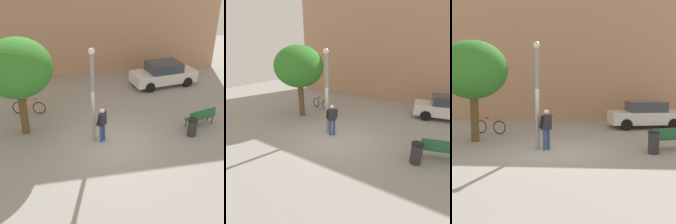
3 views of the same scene
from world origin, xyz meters
TOP-DOWN VIEW (x-y plane):
  - ground_plane at (0.00, 0.00)m, footprint 36.00×36.00m
  - building_facade at (0.00, 10.00)m, footprint 19.57×2.00m
  - lamppost at (-0.68, 0.36)m, footprint 0.28×0.28m
  - person_by_lamppost at (-0.30, 0.26)m, footprint 0.58×0.58m
  - park_bench at (4.79, 0.66)m, footprint 1.67×0.89m
  - plaza_tree at (-3.81, 1.74)m, footprint 3.13×3.13m
  - bicycle_orange at (-3.70, 3.73)m, footprint 1.78×0.44m
  - parked_car_white at (4.81, 6.21)m, footprint 4.40×2.30m
  - trash_bin at (3.97, -0.12)m, footprint 0.45×0.45m

SIDE VIEW (x-z plane):
  - ground_plane at x=0.00m, z-range 0.00..0.00m
  - bicycle_orange at x=-3.70m, z-range -0.10..0.87m
  - trash_bin at x=3.97m, z-range 0.00..0.90m
  - park_bench at x=4.79m, z-range 0.08..1.01m
  - parked_car_white at x=4.81m, z-range 0.00..1.55m
  - person_by_lamppost at x=-0.30m, z-range 0.13..1.80m
  - lamppost at x=-0.68m, z-range 0.21..4.62m
  - plaza_tree at x=-3.81m, z-range 0.96..5.61m
  - building_facade at x=0.00m, z-range 0.00..9.80m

